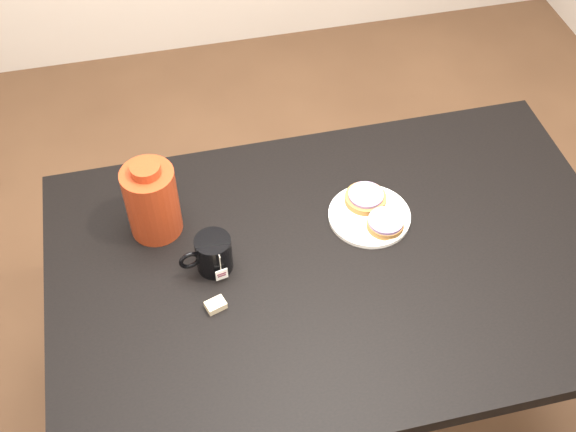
{
  "coord_description": "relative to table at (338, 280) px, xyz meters",
  "views": [
    {
      "loc": [
        -0.37,
        -1.01,
        2.13
      ],
      "look_at": [
        -0.1,
        0.11,
        0.81
      ],
      "focal_mm": 45.0,
      "sensor_mm": 36.0,
      "label": 1
    }
  ],
  "objects": [
    {
      "name": "ground_plane",
      "position": [
        0.0,
        0.0,
        -0.67
      ],
      "size": [
        4.0,
        4.0,
        0.0
      ],
      "primitive_type": "plane",
      "color": "brown"
    },
    {
      "name": "table",
      "position": [
        0.0,
        0.0,
        0.0
      ],
      "size": [
        1.4,
        0.9,
        0.75
      ],
      "color": "black",
      "rests_on": "ground_plane"
    },
    {
      "name": "plate",
      "position": [
        0.11,
        0.11,
        0.09
      ],
      "size": [
        0.21,
        0.21,
        0.02
      ],
      "color": "white",
      "rests_on": "table"
    },
    {
      "name": "bagel_back",
      "position": [
        0.11,
        0.16,
        0.11
      ],
      "size": [
        0.15,
        0.15,
        0.03
      ],
      "color": "brown",
      "rests_on": "plate"
    },
    {
      "name": "bagel_front",
      "position": [
        0.14,
        0.07,
        0.11
      ],
      "size": [
        0.12,
        0.12,
        0.03
      ],
      "color": "brown",
      "rests_on": "plate"
    },
    {
      "name": "mug",
      "position": [
        -0.3,
        0.05,
        0.13
      ],
      "size": [
        0.14,
        0.1,
        0.1
      ],
      "rotation": [
        0.0,
        0.0,
        0.19
      ],
      "color": "black",
      "rests_on": "table"
    },
    {
      "name": "teabag_pouch",
      "position": [
        -0.31,
        -0.07,
        0.09
      ],
      "size": [
        0.05,
        0.04,
        0.02
      ],
      "primitive_type": "cube",
      "rotation": [
        0.0,
        0.0,
        0.31
      ],
      "color": "#C6B793",
      "rests_on": "table"
    },
    {
      "name": "bagel_package",
      "position": [
        -0.42,
        0.2,
        0.18
      ],
      "size": [
        0.13,
        0.13,
        0.22
      ],
      "rotation": [
        0.0,
        0.0,
        0.04
      ],
      "color": "maroon",
      "rests_on": "table"
    }
  ]
}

